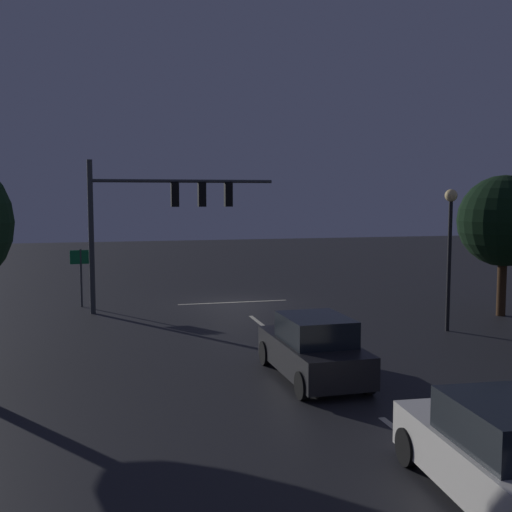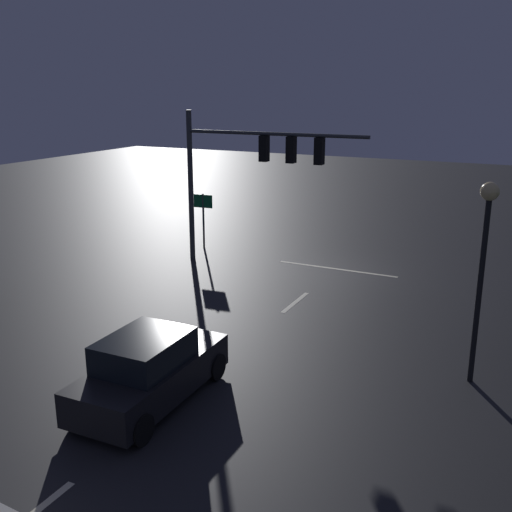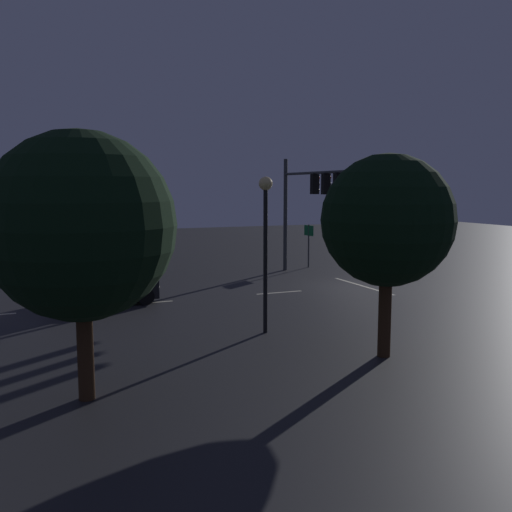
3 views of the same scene
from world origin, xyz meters
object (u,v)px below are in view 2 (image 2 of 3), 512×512
Objects in this scene: car_approaching at (150,370)px; street_lamp_left_kerb at (484,246)px; route_sign at (203,209)px; traffic_signal_assembly at (251,161)px.

car_approaching is 0.87× the size of street_lamp_left_kerb.
route_sign is at bearing -33.00° from street_lamp_left_kerb.
traffic_signal_assembly is at bearing -75.43° from car_approaching.
car_approaching is at bearing 33.55° from street_lamp_left_kerb.
street_lamp_left_kerb reaches higher than route_sign.
route_sign is (3.31, -1.74, -2.53)m from traffic_signal_assembly.
car_approaching is 1.74× the size of route_sign.
car_approaching is (-2.85, 10.96, -3.55)m from traffic_signal_assembly.
traffic_signal_assembly is at bearing 152.36° from route_sign.
traffic_signal_assembly reaches higher than route_sign.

